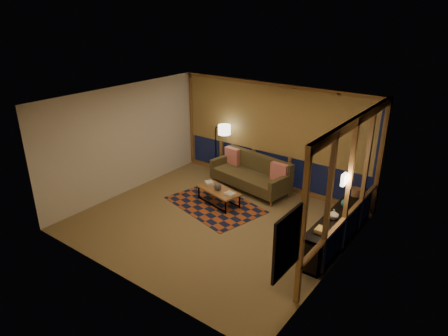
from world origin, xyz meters
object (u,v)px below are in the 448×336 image
Objects in this scene: sofa at (250,174)px; bookshelf at (338,227)px; coffee_table at (219,197)px; floor_lamp at (216,149)px.

bookshelf is (2.77, -1.02, -0.09)m from sofa.
sofa is at bearing 96.19° from coffee_table.
bookshelf is at bearing 15.82° from coffee_table.
coffee_table is 0.73× the size of floor_lamp.
floor_lamp is 4.30m from bookshelf.
floor_lamp is at bearing 177.68° from sofa.
coffee_table is at bearing -88.39° from sofa.
floor_lamp is at bearing 162.57° from bookshelf.
sofa is 1.37m from floor_lamp.
sofa is at bearing 159.85° from bookshelf.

